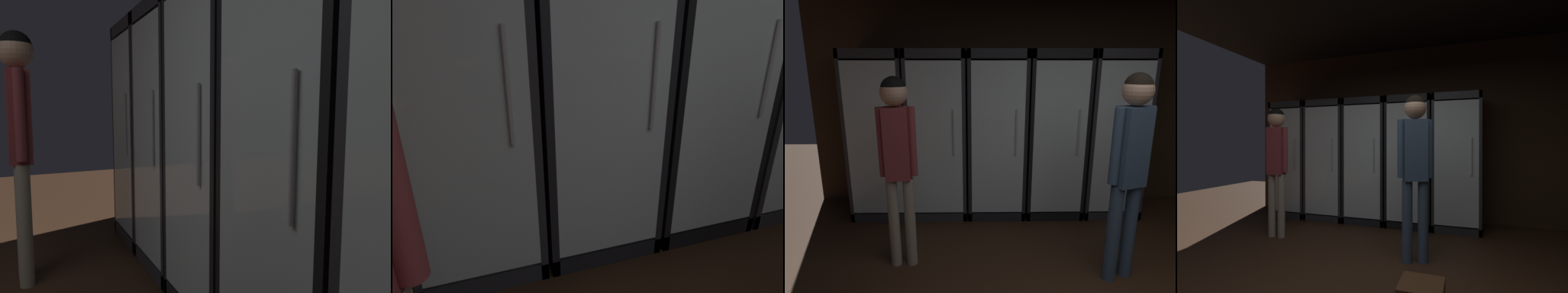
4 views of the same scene
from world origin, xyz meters
TOP-DOWN VIEW (x-y plane):
  - wall_back at (0.00, 3.03)m, footprint 6.00×0.06m
  - cooler_left at (-1.38, 2.69)m, footprint 0.65×0.69m
  - cooler_center at (-0.70, 2.70)m, footprint 0.65×0.69m
  - cooler_right at (-0.03, 2.69)m, footprint 0.65×0.69m
  - cooler_far_right at (0.65, 2.69)m, footprint 0.65×0.69m

SIDE VIEW (x-z plane):
  - cooler_far_right at x=0.65m, z-range -0.02..1.91m
  - cooler_left at x=-1.38m, z-range -0.02..1.91m
  - cooler_right at x=-0.03m, z-range -0.02..1.91m
  - cooler_center at x=-0.70m, z-range -0.02..1.92m
  - wall_back at x=0.00m, z-range 0.00..2.80m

